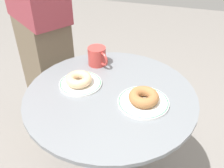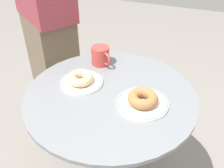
{
  "view_description": "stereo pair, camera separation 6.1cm",
  "coord_description": "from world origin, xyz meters",
  "views": [
    {
      "loc": [
        0.26,
        -0.84,
        1.41
      ],
      "look_at": [
        0.01,
        0.0,
        0.78
      ],
      "focal_mm": 40.47,
      "sensor_mm": 36.0,
      "label": 1
    },
    {
      "loc": [
        0.32,
        -0.82,
        1.41
      ],
      "look_at": [
        0.01,
        0.0,
        0.78
      ],
      "focal_mm": 40.47,
      "sensor_mm": 36.0,
      "label": 2
    }
  ],
  "objects": [
    {
      "name": "cafe_table",
      "position": [
        0.0,
        0.0,
        0.48
      ],
      "size": [
        0.76,
        0.76,
        0.73
      ],
      "color": "slate",
      "rests_on": "ground"
    },
    {
      "name": "plate_left",
      "position": [
        -0.15,
        0.02,
        0.74
      ],
      "size": [
        0.2,
        0.2,
        0.01
      ],
      "color": "white",
      "rests_on": "cafe_table"
    },
    {
      "name": "plate_right",
      "position": [
        0.15,
        -0.02,
        0.74
      ],
      "size": [
        0.21,
        0.21,
        0.01
      ],
      "color": "white",
      "rests_on": "cafe_table"
    },
    {
      "name": "donut_glazed",
      "position": [
        -0.16,
        0.02,
        0.77
      ],
      "size": [
        0.16,
        0.16,
        0.04
      ],
      "primitive_type": "torus",
      "rotation": [
        0.0,
        0.0,
        2.04
      ],
      "color": "#E0B789",
      "rests_on": "plate_left"
    },
    {
      "name": "donut_cinnamon",
      "position": [
        0.15,
        -0.02,
        0.77
      ],
      "size": [
        0.17,
        0.17,
        0.04
      ],
      "primitive_type": "torus",
      "rotation": [
        0.0,
        0.0,
        5.7
      ],
      "color": "#A36B3D",
      "rests_on": "plate_right"
    },
    {
      "name": "coffee_mug",
      "position": [
        -0.14,
        0.22,
        0.78
      ],
      "size": [
        0.12,
        0.1,
        0.09
      ],
      "color": "#B73D38",
      "rests_on": "cafe_table"
    },
    {
      "name": "person_figure",
      "position": [
        -0.54,
        0.37,
        0.85
      ],
      "size": [
        0.45,
        0.4,
        1.71
      ],
      "color": "brown",
      "rests_on": "ground"
    }
  ]
}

